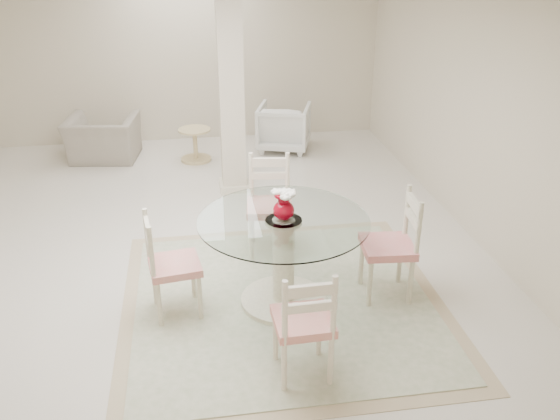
{
  "coord_description": "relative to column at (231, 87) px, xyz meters",
  "views": [
    {
      "loc": [
        -0.01,
        -5.88,
        3.11
      ],
      "look_at": [
        0.72,
        -1.2,
        0.85
      ],
      "focal_mm": 38.0,
      "sensor_mm": 36.0,
      "label": 1
    }
  ],
  "objects": [
    {
      "name": "ground",
      "position": [
        -0.5,
        -1.3,
        -1.35
      ],
      "size": [
        7.0,
        7.0,
        0.0
      ],
      "primitive_type": "plane",
      "color": "silver",
      "rests_on": "ground"
    },
    {
      "name": "room_shell",
      "position": [
        -0.5,
        -1.3,
        0.51
      ],
      "size": [
        6.02,
        7.02,
        2.71
      ],
      "color": "beige",
      "rests_on": "ground"
    },
    {
      "name": "column",
      "position": [
        0.0,
        0.0,
        0.0
      ],
      "size": [
        0.3,
        0.3,
        2.7
      ],
      "primitive_type": "cube",
      "color": "beige",
      "rests_on": "ground"
    },
    {
      "name": "area_rug",
      "position": [
        0.22,
        -2.7,
        -1.34
      ],
      "size": [
        2.91,
        2.91,
        0.02
      ],
      "color": "tan",
      "rests_on": "ground"
    },
    {
      "name": "dining_table",
      "position": [
        0.22,
        -2.7,
        -0.91
      ],
      "size": [
        1.48,
        1.48,
        0.85
      ],
      "rotation": [
        0.0,
        0.0,
        -0.01
      ],
      "color": "#F5EFC9",
      "rests_on": "ground"
    },
    {
      "name": "red_vase",
      "position": [
        0.22,
        -2.71,
        -0.35
      ],
      "size": [
        0.21,
        0.2,
        0.28
      ],
      "color": "#9C0416",
      "rests_on": "dining_table"
    },
    {
      "name": "dining_chair_east",
      "position": [
        1.24,
        -2.72,
        -0.75
      ],
      "size": [
        0.49,
        0.49,
        1.13
      ],
      "rotation": [
        0.0,
        0.0,
        -1.65
      ],
      "color": "beige",
      "rests_on": "ground"
    },
    {
      "name": "dining_chair_north",
      "position": [
        0.24,
        -1.68,
        -0.75
      ],
      "size": [
        0.52,
        0.52,
        1.15
      ],
      "rotation": [
        0.0,
        0.0,
        -0.14
      ],
      "color": "#F5E6CA",
      "rests_on": "ground"
    },
    {
      "name": "dining_chair_west",
      "position": [
        -0.8,
        -2.71,
        -0.79
      ],
      "size": [
        0.48,
        0.48,
        1.06
      ],
      "rotation": [
        0.0,
        0.0,
        1.71
      ],
      "color": "#EDE3C3",
      "rests_on": "ground"
    },
    {
      "name": "dining_chair_south",
      "position": [
        0.21,
        -3.72,
        -0.79
      ],
      "size": [
        0.44,
        0.44,
        1.07
      ],
      "rotation": [
        0.0,
        0.0,
        3.17
      ],
      "color": "beige",
      "rests_on": "ground"
    },
    {
      "name": "recliner_taupe",
      "position": [
        -1.8,
        1.41,
        -1.03
      ],
      "size": [
        1.1,
        0.99,
        0.64
      ],
      "primitive_type": "imported",
      "rotation": [
        0.0,
        0.0,
        3.0
      ],
      "color": "gray",
      "rests_on": "ground"
    },
    {
      "name": "armchair_white",
      "position": [
        0.89,
        1.45,
        -1.0
      ],
      "size": [
        0.95,
        0.97,
        0.71
      ],
      "primitive_type": "imported",
      "rotation": [
        0.0,
        0.0,
        2.83
      ],
      "color": "white",
      "rests_on": "ground"
    },
    {
      "name": "side_table",
      "position": [
        -0.47,
        1.15,
        -1.13
      ],
      "size": [
        0.46,
        0.46,
        0.48
      ],
      "color": "#D9C585",
      "rests_on": "ground"
    }
  ]
}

